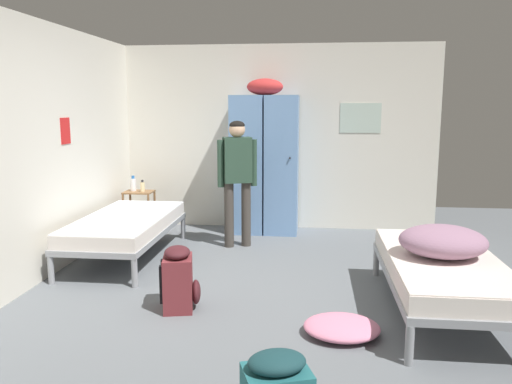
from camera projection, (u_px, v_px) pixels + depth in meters
ground_plane at (252, 304)px, 4.45m from camera, size 9.28×9.28×0.00m
room_backdrop at (155, 146)px, 5.61m from camera, size 4.39×5.86×2.54m
locker_bank at (265, 162)px, 6.86m from camera, size 0.90×0.55×2.07m
shelf_unit at (139, 207)px, 6.93m from camera, size 0.38×0.30×0.57m
bed_right at (442, 269)px, 4.20m from camera, size 0.90×1.90×0.49m
bed_left_rear at (126, 225)px, 5.75m from camera, size 0.90×1.90×0.49m
bedding_heap at (443, 241)px, 4.17m from camera, size 0.71×0.63×0.26m
person_traveler at (237, 172)px, 6.14m from camera, size 0.46×0.30×1.54m
water_bottle at (133, 184)px, 6.90m from camera, size 0.08×0.08×0.21m
lotion_bottle at (143, 187)px, 6.83m from camera, size 0.06×0.06×0.16m
backpack_maroon at (179, 280)px, 4.31m from camera, size 0.38×0.36×0.55m
clothes_pile_pink at (342, 327)px, 3.85m from camera, size 0.58×0.51×0.12m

